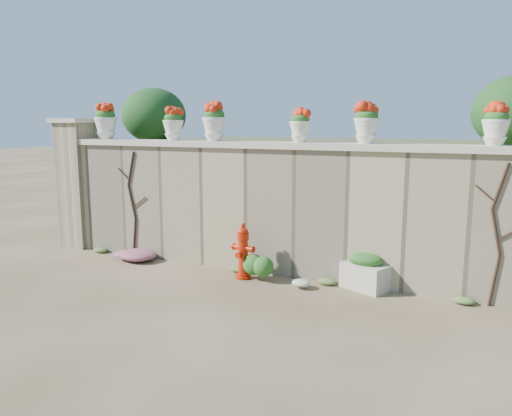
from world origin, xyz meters
The scene contains 19 objects.
ground centered at (0.00, 0.00, 0.00)m, with size 80.00×80.00×0.00m, color brown.
stone_wall centered at (0.00, 1.80, 1.00)m, with size 8.00×0.40×2.00m, color tan.
wall_cap centered at (0.00, 1.80, 2.05)m, with size 8.10×0.52×0.10m, color beige.
gate_pillar centered at (-4.15, 1.80, 1.26)m, with size 0.72×0.72×2.48m.
raised_fill centered at (0.00, 5.00, 1.00)m, with size 9.00×6.00×2.00m, color #384C23.
back_shrub_left centered at (-3.20, 3.00, 2.55)m, with size 1.30×1.30×1.10m, color #143814.
vine_left centered at (-2.67, 1.58, 0.99)m, with size 0.60×0.04×1.91m.
vine_right centered at (3.23, 1.58, 0.99)m, with size 0.60×0.04×1.91m.
fire_hydrant centered at (-0.28, 1.25, 0.44)m, with size 0.38×0.27×0.87m.
planter_box centered at (1.55, 1.55, 0.25)m, with size 0.74×0.59×0.54m.
green_shrub centered at (0.00, 1.27, 0.27)m, with size 0.56×0.51×0.53m, color #1E5119.
magenta_clump centered at (-2.48, 1.35, 0.12)m, with size 0.88×0.59×0.24m, color #CE2983.
white_flowers centered at (0.75, 1.15, 0.09)m, with size 0.52×0.41×0.19m, color white.
urn_pot_0 centered at (-3.40, 1.80, 2.42)m, with size 0.41×0.41×0.64m.
urn_pot_1 centered at (-1.90, 1.80, 2.37)m, with size 0.35×0.35×0.55m.
urn_pot_2 centered at (-1.08, 1.80, 2.41)m, with size 0.40×0.40×0.63m.
urn_pot_3 centered at (0.43, 1.80, 2.35)m, with size 0.33×0.33×0.51m.
urn_pot_4 centered at (1.44, 1.80, 2.39)m, with size 0.37×0.37×0.58m.
urn_pot_5 centered at (3.12, 1.80, 2.37)m, with size 0.35×0.35×0.54m.
Camera 1 is at (3.13, -5.43, 2.38)m, focal length 35.00 mm.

